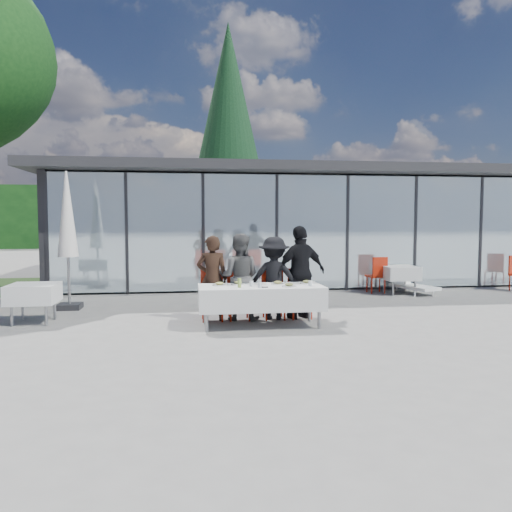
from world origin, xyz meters
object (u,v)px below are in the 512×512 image
(plate_a, at_px, (219,284))
(spare_table_right, at_px, (399,273))
(diner_chair_c, at_px, (273,291))
(folded_eyeglasses, at_px, (264,287))
(diner_b, at_px, (239,277))
(plate_c, at_px, (278,283))
(plate_extra, at_px, (289,285))
(diner_c, at_px, (274,278))
(dining_table, at_px, (261,297))
(juice_bottle, at_px, (239,283))
(diner_chair_d, at_px, (299,291))
(market_umbrella, at_px, (67,222))
(conifer_tree, at_px, (228,128))
(plate_d, at_px, (307,282))
(spare_chair_b, at_px, (378,273))
(diner_chair_b, at_px, (239,292))
(lounger, at_px, (410,283))
(spare_table_left, at_px, (33,294))
(diner_chair_a, at_px, (212,292))
(plate_b, at_px, (238,283))
(diner_d, at_px, (301,272))
(diner_a, at_px, (212,278))

(plate_a, bearing_deg, spare_table_right, 34.47)
(diner_chair_c, relative_size, folded_eyeglasses, 6.96)
(diner_b, bearing_deg, plate_c, 157.35)
(plate_extra, height_order, folded_eyeglasses, plate_extra)
(diner_chair_c, bearing_deg, diner_c, -90.00)
(dining_table, xyz_separation_m, juice_bottle, (-0.41, -0.20, 0.29))
(diner_chair_d, relative_size, plate_c, 3.76)
(plate_a, bearing_deg, market_umbrella, 144.69)
(juice_bottle, bearing_deg, diner_c, 47.97)
(diner_c, bearing_deg, plate_c, 100.56)
(market_umbrella, distance_m, conifer_tree, 12.33)
(plate_d, bearing_deg, spare_chair_b, 51.62)
(dining_table, xyz_separation_m, diner_chair_b, (-0.33, 0.75, -0.00))
(dining_table, bearing_deg, diner_b, 116.89)
(diner_chair_b, xyz_separation_m, folded_eyeglasses, (0.35, -1.01, 0.22))
(spare_chair_b, relative_size, lounger, 0.67)
(spare_table_left, bearing_deg, lounger, 17.51)
(diner_chair_a, relative_size, plate_b, 3.76)
(diner_d, bearing_deg, dining_table, 18.12)
(spare_table_left, bearing_deg, plate_extra, -13.40)
(diner_chair_b, bearing_deg, diner_d, -4.55)
(diner_chair_d, height_order, lounger, diner_chair_d)
(spare_chair_b, distance_m, market_umbrella, 7.82)
(diner_chair_a, height_order, spare_chair_b, same)
(diner_b, height_order, plate_a, diner_b)
(diner_b, distance_m, spare_table_right, 5.39)
(plate_extra, relative_size, conifer_tree, 0.02)
(spare_chair_b, bearing_deg, conifer_tree, 108.67)
(diner_b, xyz_separation_m, diner_chair_c, (0.69, 0.10, -0.30))
(plate_d, bearing_deg, diner_d, 90.65)
(diner_d, bearing_deg, plate_c, 25.14)
(lounger, distance_m, conifer_tree, 11.78)
(plate_d, xyz_separation_m, market_umbrella, (-4.78, 2.17, 1.13))
(plate_b, relative_size, market_umbrella, 0.09)
(diner_c, relative_size, juice_bottle, 9.79)
(diner_a, relative_size, diner_chair_b, 1.69)
(plate_c, height_order, folded_eyeglasses, plate_c)
(diner_b, xyz_separation_m, plate_a, (-0.42, -0.53, -0.06))
(diner_chair_b, height_order, folded_eyeglasses, diner_chair_b)
(diner_d, xyz_separation_m, market_umbrella, (-4.78, 1.69, 0.99))
(juice_bottle, xyz_separation_m, spare_chair_b, (4.10, 3.90, -0.29))
(diner_c, relative_size, spare_chair_b, 1.66)
(diner_chair_a, distance_m, plate_b, 0.74)
(folded_eyeglasses, height_order, market_umbrella, market_umbrella)
(diner_chair_c, bearing_deg, spare_table_right, 35.75)
(plate_extra, distance_m, market_umbrella, 5.19)
(dining_table, xyz_separation_m, diner_c, (0.36, 0.65, 0.27))
(folded_eyeglasses, relative_size, spare_chair_b, 0.14)
(diner_chair_a, relative_size, plate_a, 3.76)
(diner_d, height_order, plate_c, diner_d)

